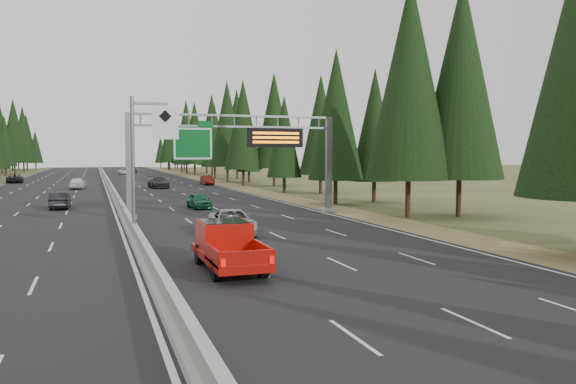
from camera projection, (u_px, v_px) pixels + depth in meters
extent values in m
cube|color=black|center=(109.00, 186.00, 83.51)|extent=(32.00, 260.00, 0.08)
cube|color=olive|center=(226.00, 184.00, 89.33)|extent=(3.60, 260.00, 0.06)
cube|color=gray|center=(109.00, 185.00, 83.50)|extent=(0.70, 260.00, 0.30)
cube|color=gray|center=(109.00, 182.00, 83.47)|extent=(0.30, 260.00, 0.60)
cube|color=slate|center=(129.00, 166.00, 40.94)|extent=(0.45, 0.45, 7.80)
cube|color=gray|center=(130.00, 217.00, 41.19)|extent=(0.90, 0.90, 0.30)
cube|color=slate|center=(329.00, 165.00, 46.12)|extent=(0.45, 0.45, 7.80)
cube|color=gray|center=(328.00, 210.00, 46.37)|extent=(0.90, 0.90, 0.30)
cube|color=slate|center=(234.00, 116.00, 43.27)|extent=(15.85, 0.35, 0.16)
cube|color=slate|center=(234.00, 127.00, 43.33)|extent=(15.85, 0.35, 0.16)
cube|color=#054C19|center=(193.00, 144.00, 42.11)|extent=(3.00, 0.10, 2.50)
cube|color=silver|center=(193.00, 144.00, 42.06)|extent=(2.85, 0.02, 2.35)
cube|color=#054C19|center=(206.00, 124.00, 42.34)|extent=(1.10, 0.10, 0.45)
cube|color=black|center=(275.00, 138.00, 44.16)|extent=(4.50, 0.40, 1.50)
cube|color=orange|center=(276.00, 133.00, 43.93)|extent=(3.80, 0.02, 0.18)
cube|color=orange|center=(276.00, 138.00, 43.95)|extent=(3.80, 0.02, 0.18)
cube|color=orange|center=(276.00, 142.00, 43.97)|extent=(3.80, 0.02, 0.18)
cylinder|color=slate|center=(133.00, 168.00, 31.39)|extent=(0.20, 0.20, 8.00)
cube|color=gray|center=(134.00, 237.00, 31.66)|extent=(0.50, 0.50, 0.20)
cube|color=slate|center=(150.00, 104.00, 31.48)|extent=(2.00, 0.15, 0.15)
cube|color=silver|center=(165.00, 123.00, 31.70)|extent=(1.50, 0.06, 1.80)
cylinder|color=black|center=(408.00, 198.00, 42.83)|extent=(0.40, 0.40, 2.92)
cone|color=black|center=(410.00, 78.00, 42.21)|extent=(6.57, 6.57, 15.32)
cylinder|color=black|center=(459.00, 198.00, 43.51)|extent=(0.40, 0.40, 2.95)
cone|color=black|center=(461.00, 78.00, 42.88)|extent=(6.64, 6.64, 15.49)
cylinder|color=black|center=(335.00, 192.00, 54.05)|extent=(0.40, 0.40, 2.38)
cone|color=black|center=(336.00, 114.00, 53.55)|extent=(5.36, 5.36, 12.51)
cylinder|color=black|center=(374.00, 192.00, 56.43)|extent=(0.40, 0.40, 2.14)
cone|color=black|center=(375.00, 125.00, 55.97)|extent=(4.82, 4.82, 11.26)
cylinder|color=black|center=(284.00, 185.00, 70.20)|extent=(0.40, 0.40, 1.95)
cone|color=black|center=(284.00, 136.00, 69.79)|extent=(4.38, 4.38, 10.23)
cylinder|color=black|center=(321.00, 184.00, 69.05)|extent=(0.40, 0.40, 2.34)
cone|color=black|center=(321.00, 124.00, 68.56)|extent=(5.27, 5.27, 12.29)
cylinder|color=black|center=(243.00, 178.00, 84.59)|extent=(0.40, 0.40, 2.56)
cone|color=black|center=(243.00, 124.00, 84.05)|extent=(5.77, 5.77, 13.47)
cylinder|color=black|center=(274.00, 177.00, 85.34)|extent=(0.40, 0.40, 2.75)
cone|color=black|center=(274.00, 120.00, 84.76)|extent=(6.20, 6.20, 14.46)
cylinder|color=black|center=(228.00, 174.00, 96.60)|extent=(0.40, 0.40, 2.78)
cone|color=black|center=(227.00, 123.00, 96.01)|extent=(6.26, 6.26, 14.62)
cylinder|color=black|center=(249.00, 177.00, 97.67)|extent=(0.40, 0.40, 1.80)
cone|color=black|center=(249.00, 144.00, 97.29)|extent=(4.04, 4.04, 9.43)
cylinder|color=black|center=(215.00, 173.00, 109.54)|extent=(0.40, 0.40, 2.37)
cone|color=black|center=(214.00, 135.00, 109.04)|extent=(5.32, 5.32, 12.42)
cylinder|color=black|center=(237.00, 171.00, 110.87)|extent=(0.40, 0.40, 2.83)
cone|color=black|center=(237.00, 126.00, 110.27)|extent=(6.37, 6.37, 14.87)
cylinder|color=black|center=(195.00, 170.00, 125.95)|extent=(0.40, 0.40, 2.66)
cone|color=black|center=(195.00, 133.00, 125.39)|extent=(5.98, 5.98, 13.96)
cylinder|color=black|center=(212.00, 169.00, 127.24)|extent=(0.40, 0.40, 2.96)
cone|color=black|center=(212.00, 128.00, 126.61)|extent=(6.66, 6.66, 15.53)
cylinder|color=black|center=(187.00, 168.00, 137.86)|extent=(0.40, 0.40, 2.90)
cone|color=black|center=(186.00, 131.00, 137.25)|extent=(6.53, 6.53, 15.24)
cylinder|color=black|center=(207.00, 169.00, 139.79)|extent=(0.40, 0.40, 2.15)
cone|color=black|center=(206.00, 142.00, 139.33)|extent=(4.84, 4.84, 11.29)
cylinder|color=black|center=(182.00, 168.00, 152.53)|extent=(0.40, 0.40, 1.96)
cone|color=black|center=(181.00, 146.00, 152.11)|extent=(4.42, 4.42, 10.31)
cylinder|color=black|center=(195.00, 167.00, 152.11)|extent=(0.40, 0.40, 2.44)
cone|color=black|center=(194.00, 139.00, 151.59)|extent=(5.48, 5.48, 12.79)
cylinder|color=black|center=(169.00, 166.00, 167.58)|extent=(0.40, 0.40, 2.53)
cone|color=black|center=(169.00, 140.00, 167.05)|extent=(5.69, 5.69, 13.29)
cylinder|color=black|center=(184.00, 166.00, 165.49)|extent=(0.40, 0.40, 2.58)
cone|color=black|center=(184.00, 139.00, 164.95)|extent=(5.80, 5.80, 13.54)
cylinder|color=black|center=(168.00, 165.00, 179.23)|extent=(0.40, 0.40, 2.42)
cone|color=black|center=(168.00, 142.00, 178.72)|extent=(5.45, 5.45, 12.72)
cylinder|color=black|center=(178.00, 166.00, 181.11)|extent=(0.40, 0.40, 1.86)
cone|color=black|center=(177.00, 148.00, 180.71)|extent=(4.18, 4.18, 9.75)
cylinder|color=black|center=(161.00, 165.00, 194.20)|extent=(0.40, 0.40, 1.80)
cone|color=black|center=(161.00, 149.00, 193.82)|extent=(4.04, 4.04, 9.43)
cylinder|color=black|center=(175.00, 165.00, 193.56)|extent=(0.40, 0.40, 2.04)
cone|color=black|center=(175.00, 147.00, 193.13)|extent=(4.60, 4.60, 10.73)
cylinder|color=black|center=(6.00, 171.00, 124.99)|extent=(0.40, 0.40, 2.18)
cone|color=black|center=(5.00, 140.00, 124.53)|extent=(4.91, 4.91, 11.45)
cylinder|color=black|center=(15.00, 168.00, 137.84)|extent=(0.40, 0.40, 2.96)
cone|color=black|center=(14.00, 130.00, 137.21)|extent=(6.66, 6.66, 15.54)
cylinder|color=black|center=(2.00, 168.00, 137.37)|extent=(0.40, 0.40, 2.68)
cone|color=black|center=(1.00, 134.00, 136.81)|extent=(6.03, 6.03, 14.07)
cylinder|color=black|center=(24.00, 166.00, 153.78)|extent=(0.40, 0.40, 2.89)
cone|color=black|center=(23.00, 133.00, 153.17)|extent=(6.50, 6.50, 15.17)
cylinder|color=black|center=(6.00, 168.00, 152.15)|extent=(0.40, 0.40, 2.23)
cone|color=black|center=(5.00, 142.00, 151.67)|extent=(5.03, 5.03, 11.73)
cylinder|color=black|center=(27.00, 166.00, 164.97)|extent=(0.40, 0.40, 2.68)
cone|color=black|center=(26.00, 137.00, 164.40)|extent=(6.03, 6.03, 14.08)
cylinder|color=black|center=(13.00, 167.00, 164.12)|extent=(0.40, 0.40, 2.36)
cone|color=black|center=(12.00, 141.00, 163.62)|extent=(5.32, 5.32, 12.41)
cylinder|color=black|center=(36.00, 166.00, 179.40)|extent=(0.40, 0.40, 2.01)
cone|color=black|center=(35.00, 146.00, 178.98)|extent=(4.53, 4.53, 10.56)
cylinder|color=black|center=(19.00, 166.00, 178.14)|extent=(0.40, 0.40, 2.09)
cone|color=black|center=(18.00, 145.00, 177.70)|extent=(4.71, 4.71, 10.99)
imported|color=#AFAFB4|center=(231.00, 222.00, 33.29)|extent=(2.99, 5.55, 1.48)
cylinder|color=black|center=(216.00, 270.00, 20.99)|extent=(0.32, 0.85, 0.85)
cylinder|color=black|center=(263.00, 267.00, 21.59)|extent=(0.32, 0.85, 0.85)
cylinder|color=black|center=(200.00, 254.00, 24.31)|extent=(0.32, 0.85, 0.85)
cylinder|color=black|center=(240.00, 252.00, 24.90)|extent=(0.32, 0.85, 0.85)
cube|color=#B3120B|center=(229.00, 256.00, 22.99)|extent=(2.13, 5.97, 0.32)
cube|color=#B3120B|center=(224.00, 235.00, 23.84)|extent=(2.02, 2.34, 1.17)
cube|color=black|center=(224.00, 227.00, 23.82)|extent=(1.81, 2.02, 0.59)
cube|color=#B3120B|center=(212.00, 255.00, 21.12)|extent=(0.11, 2.56, 0.64)
cube|color=#B3120B|center=(264.00, 252.00, 21.79)|extent=(0.11, 2.56, 0.64)
cube|color=#B3120B|center=(247.00, 260.00, 20.25)|extent=(2.13, 0.11, 0.64)
imported|color=#145834|center=(199.00, 201.00, 49.24)|extent=(1.89, 4.11, 1.37)
imported|color=maroon|center=(207.00, 180.00, 86.91)|extent=(1.61, 4.33, 1.42)
imported|color=black|center=(158.00, 182.00, 78.62)|extent=(2.77, 5.77, 1.62)
imported|color=silver|center=(125.00, 172.00, 130.69)|extent=(2.46, 5.03, 1.38)
imported|color=#232325|center=(134.00, 171.00, 140.13)|extent=(1.88, 3.91, 1.29)
imported|color=black|center=(60.00, 200.00, 49.08)|extent=(1.65, 4.46, 1.46)
imported|color=silver|center=(77.00, 183.00, 76.65)|extent=(2.28, 4.78, 1.58)
imported|color=black|center=(15.00, 178.00, 92.94)|extent=(2.82, 5.47, 1.48)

